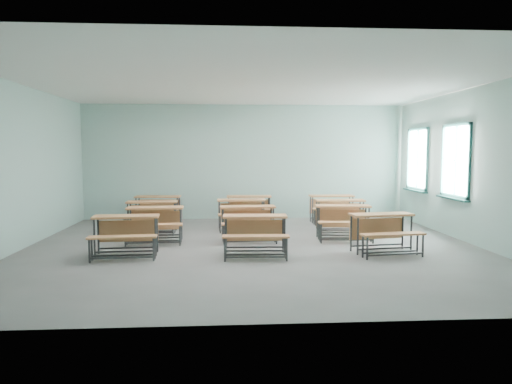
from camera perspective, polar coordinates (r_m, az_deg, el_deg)
room at (r=8.92m, az=0.16°, el=3.17°), size 9.04×8.04×3.24m
desk_unit_r0c0 at (r=8.61m, az=-15.99°, el=-4.52°), size 1.22×0.86×0.73m
desk_unit_r0c1 at (r=8.33m, az=-0.12°, el=-4.64°), size 1.19×0.82×0.73m
desk_unit_r0c2 at (r=8.86m, az=15.68°, el=-4.24°), size 1.27×0.94×0.73m
desk_unit_r1c0 at (r=9.79m, az=-12.53°, el=-3.29°), size 1.21×0.84×0.73m
desk_unit_r1c1 at (r=9.72m, az=-0.98°, el=-3.23°), size 1.22×0.86×0.73m
desk_unit_r1c2 at (r=10.04m, az=10.90°, el=-3.05°), size 1.23×0.88×0.73m
desk_unit_r2c0 at (r=10.94m, az=-12.92°, el=-2.42°), size 1.18×0.80×0.73m
desk_unit_r2c1 at (r=11.08m, az=-1.80°, el=-2.20°), size 1.21×0.84×0.73m
desk_unit_r2c2 at (r=11.18m, az=10.54°, el=-2.21°), size 1.20×0.83×0.73m
desk_unit_r3c0 at (r=12.20m, az=-12.25°, el=-1.64°), size 1.22×0.86×0.73m
desk_unit_r3c1 at (r=11.98m, az=-0.87°, el=-1.64°), size 1.18×0.80×0.73m
desk_unit_r3c2 at (r=12.27m, az=9.52°, el=-1.55°), size 1.17×0.79×0.73m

